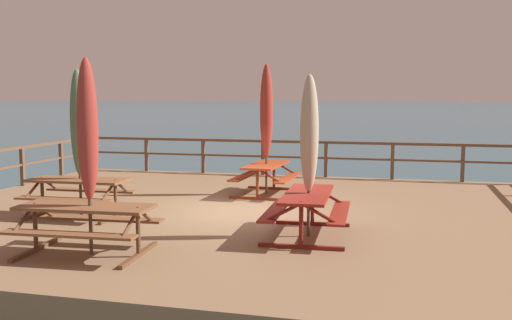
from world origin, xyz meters
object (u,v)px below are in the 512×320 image
Objects in this scene: picnic_table_mid_right at (266,172)px; patio_umbrella_tall_front at (78,123)px; picnic_table_back_right at (85,218)px; picnic_table_mid_left at (78,189)px; picnic_table_front_left at (307,204)px; patio_umbrella_short_front at (266,112)px; patio_umbrella_tall_back_left at (88,131)px; patio_umbrella_short_back at (309,134)px.

patio_umbrella_tall_front is at bearing -131.98° from picnic_table_mid_right.
picnic_table_mid_left is at bearing 123.30° from picnic_table_back_right.
picnic_table_front_left is 4.84m from picnic_table_mid_left.
patio_umbrella_short_front reaches higher than picnic_table_front_left.
patio_umbrella_short_front is 6.18m from patio_umbrella_tall_back_left.
picnic_table_back_right is 3.33m from patio_umbrella_tall_front.
patio_umbrella_short_front is (0.00, 0.03, 1.49)m from picnic_table_mid_right.
patio_umbrella_tall_back_left reaches higher than picnic_table_mid_left.
patio_umbrella_tall_back_left is (-3.07, -1.98, 1.36)m from picnic_table_front_left.
patio_umbrella_short_back is (4.83, -0.55, 1.23)m from picnic_table_mid_left.
patio_umbrella_short_front is (-1.69, 4.05, 1.48)m from picnic_table_front_left.
picnic_table_front_left is at bearing -67.32° from patio_umbrella_short_front.
patio_umbrella_short_back is (3.09, 1.97, -0.13)m from patio_umbrella_tall_back_left.
picnic_table_mid_left is 3.35m from patio_umbrella_tall_back_left.
patio_umbrella_short_front is at bearing 76.49° from picnic_table_back_right.
picnic_table_front_left is (3.14, 1.99, 0.00)m from picnic_table_back_right.
patio_umbrella_short_front is 1.14× the size of patio_umbrella_short_back.
patio_umbrella_short_front is (3.12, 3.51, 1.49)m from picnic_table_mid_left.
patio_umbrella_short_back is 0.94× the size of patio_umbrella_tall_front.
picnic_table_mid_right is 1.49m from patio_umbrella_short_front.
patio_umbrella_tall_front reaches higher than picnic_table_mid_left.
patio_umbrella_tall_back_left is at bearing -147.17° from picnic_table_front_left.
picnic_table_front_left is 0.67× the size of patio_umbrella_short_front.
picnic_table_back_right is at bearing -103.51° from patio_umbrella_short_front.
picnic_table_mid_right is 6.18m from picnic_table_back_right.
picnic_table_mid_right is 0.61× the size of patio_umbrella_short_front.
patio_umbrella_tall_back_left is 1.01× the size of patio_umbrella_tall_front.
picnic_table_mid_right is at bearing 48.13° from picnic_table_mid_left.
patio_umbrella_short_back is at bearing -27.69° from picnic_table_front_left.
patio_umbrella_short_back is at bearing -7.10° from patio_umbrella_tall_front.
picnic_table_mid_right is 0.66× the size of patio_umbrella_tall_front.
picnic_table_back_right is 3.93m from patio_umbrella_short_back.
patio_umbrella_tall_back_left is at bearing -147.53° from patio_umbrella_short_back.
picnic_table_mid_right is at bearing -90.18° from patio_umbrella_short_front.
patio_umbrella_tall_back_left is (-1.37, -6.03, -0.12)m from patio_umbrella_short_front.
patio_umbrella_tall_back_left is at bearing -55.35° from picnic_table_mid_left.
patio_umbrella_tall_front is (-4.78, 0.59, 1.33)m from picnic_table_front_left.
picnic_table_back_right is at bearing -148.01° from patio_umbrella_short_back.
patio_umbrella_tall_front reaches higher than picnic_table_back_right.
picnic_table_mid_right is 0.92× the size of picnic_table_back_right.
picnic_table_mid_left is 0.67× the size of patio_umbrella_tall_back_left.
picnic_table_mid_left is at bearing 173.56° from picnic_table_front_left.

